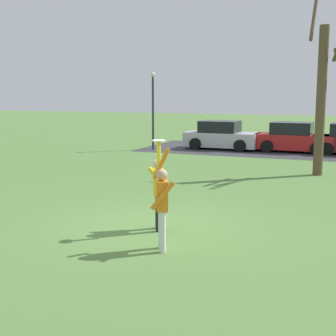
{
  "coord_description": "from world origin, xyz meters",
  "views": [
    {
      "loc": [
        4.53,
        -9.87,
        3.12
      ],
      "look_at": [
        0.69,
        -0.39,
        1.49
      ],
      "focal_mm": 50.42,
      "sensor_mm": 36.0,
      "label": 1
    }
  ],
  "objects": [
    {
      "name": "ground_plane",
      "position": [
        0.0,
        0.0,
        0.0
      ],
      "size": [
        120.0,
        120.0,
        0.0
      ],
      "primitive_type": "plane",
      "color": "#567F3D"
    },
    {
      "name": "person_catcher",
      "position": [
        0.38,
        -0.19,
        0.98
      ],
      "size": [
        0.51,
        0.59,
        2.08
      ],
      "rotation": [
        0.0,
        0.0,
        -1.12
      ],
      "color": "black",
      "rests_on": "ground_plane"
    },
    {
      "name": "person_defender",
      "position": [
        1.0,
        -1.48,
        0.98
      ],
      "size": [
        0.6,
        0.65,
        2.04
      ],
      "rotation": [
        0.0,
        0.0,
        2.02
      ],
      "color": "silver",
      "rests_on": "ground_plane"
    },
    {
      "name": "frisbee_disc",
      "position": [
        0.48,
        -0.4,
        2.09
      ],
      "size": [
        0.29,
        0.29,
        0.02
      ],
      "primitive_type": "cylinder",
      "color": "white",
      "rests_on": "person_catcher"
    },
    {
      "name": "parked_car_silver",
      "position": [
        -2.61,
        15.79,
        0.73
      ],
      "size": [
        4.14,
        2.11,
        1.59
      ],
      "rotation": [
        0.0,
        0.0,
        -0.02
      ],
      "color": "#BCBCC1",
      "rests_on": "ground_plane"
    },
    {
      "name": "parked_car_red",
      "position": [
        1.32,
        16.03,
        0.73
      ],
      "size": [
        4.14,
        2.11,
        1.59
      ],
      "rotation": [
        0.0,
        0.0,
        -0.02
      ],
      "color": "red",
      "rests_on": "ground_plane"
    },
    {
      "name": "parking_strip",
      "position": [
        1.09,
        16.1,
        0.0
      ],
      "size": [
        16.08,
        6.4,
        0.01
      ],
      "primitive_type": "cube",
      "color": "#38383D",
      "rests_on": "ground_plane"
    },
    {
      "name": "bare_tree_tall",
      "position": [
        3.2,
        8.93,
        3.09
      ],
      "size": [
        1.58,
        1.87,
        6.63
      ],
      "color": "brown",
      "rests_on": "ground_plane"
    },
    {
      "name": "lamppost_by_lot",
      "position": [
        -6.08,
        14.1,
        2.59
      ],
      "size": [
        0.28,
        0.28,
        4.26
      ],
      "color": "#2D2D33",
      "rests_on": "ground_plane"
    }
  ]
}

